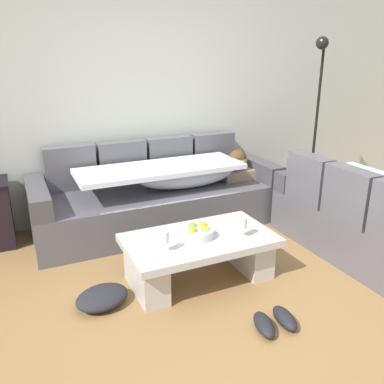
{
  "coord_description": "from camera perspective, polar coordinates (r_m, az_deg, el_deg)",
  "views": [
    {
      "loc": [
        -1.44,
        -2.16,
        1.77
      ],
      "look_at": [
        0.04,
        1.02,
        0.55
      ],
      "focal_mm": 37.39,
      "sensor_mm": 36.0,
      "label": 1
    }
  ],
  "objects": [
    {
      "name": "floor_lamp",
      "position": [
        5.02,
        17.32,
        10.82
      ],
      "size": [
        0.33,
        0.31,
        1.95
      ],
      "color": "black",
      "rests_on": "ground_plane"
    },
    {
      "name": "wine_glass_near_left",
      "position": [
        2.95,
        -3.94,
        -6.51
      ],
      "size": [
        0.07,
        0.07,
        0.17
      ],
      "color": "silver",
      "rests_on": "coffee_table"
    },
    {
      "name": "pair_of_shoes",
      "position": [
        2.91,
        11.68,
        -17.62
      ],
      "size": [
        0.34,
        0.29,
        0.09
      ],
      "color": "black",
      "rests_on": "ground_plane"
    },
    {
      "name": "couch_near_window",
      "position": [
        3.94,
        24.79,
        -4.05
      ],
      "size": [
        0.92,
        1.89,
        0.88
      ],
      "rotation": [
        0.0,
        0.0,
        1.57
      ],
      "color": "#545359",
      "rests_on": "ground_plane"
    },
    {
      "name": "back_wall",
      "position": [
        4.57,
        -6.6,
        13.75
      ],
      "size": [
        9.0,
        0.1,
        2.7
      ],
      "primitive_type": "cube",
      "color": "#B7BCB1",
      "rests_on": "ground_plane"
    },
    {
      "name": "coffee_table",
      "position": [
        3.29,
        1.07,
        -8.64
      ],
      "size": [
        1.2,
        0.68,
        0.38
      ],
      "color": "beige",
      "rests_on": "ground_plane"
    },
    {
      "name": "ground_plane",
      "position": [
        3.14,
        7.46,
        -15.31
      ],
      "size": [
        14.0,
        14.0,
        0.0
      ],
      "primitive_type": "plane",
      "color": "olive"
    },
    {
      "name": "couch_along_wall",
      "position": [
        4.29,
        -4.26,
        -0.55
      ],
      "size": [
        2.57,
        0.92,
        0.88
      ],
      "color": "#545359",
      "rests_on": "ground_plane"
    },
    {
      "name": "crumpled_garment",
      "position": [
        3.14,
        -12.68,
        -14.45
      ],
      "size": [
        0.48,
        0.43,
        0.12
      ],
      "primitive_type": "ellipsoid",
      "rotation": [
        0.0,
        0.0,
        0.31
      ],
      "color": "#232328",
      "rests_on": "ground_plane"
    },
    {
      "name": "open_magazine",
      "position": [
        3.38,
        3.38,
        -5.07
      ],
      "size": [
        0.33,
        0.29,
        0.01
      ],
      "primitive_type": "cube",
      "rotation": [
        0.0,
        0.0,
        -0.34
      ],
      "color": "white",
      "rests_on": "coffee_table"
    },
    {
      "name": "fruit_bowl",
      "position": [
        3.21,
        0.69,
        -5.71
      ],
      "size": [
        0.28,
        0.28,
        0.1
      ],
      "color": "silver",
      "rests_on": "coffee_table"
    },
    {
      "name": "wine_glass_near_right",
      "position": [
        3.2,
        7.24,
        -4.5
      ],
      "size": [
        0.07,
        0.07,
        0.17
      ],
      "color": "silver",
      "rests_on": "coffee_table"
    }
  ]
}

